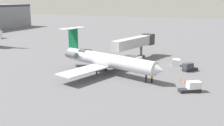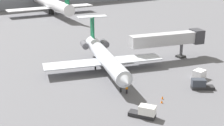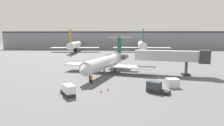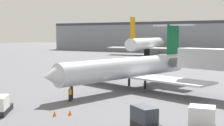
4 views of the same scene
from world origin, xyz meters
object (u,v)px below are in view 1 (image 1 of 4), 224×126
Objects in this scene: regional_jet at (105,60)px; baggage_tug_lead at (189,67)px; jet_bridge at (136,42)px; traffic_cone_mid at (184,81)px; cargo_container_uld at (176,63)px; baggage_tug_trailing at (192,87)px; traffic_cone_near at (180,79)px; ground_crew_marshaller at (152,78)px.

baggage_tug_lead is at bearing -61.34° from regional_jet.
traffic_cone_mid is (-17.19, -15.92, -4.49)m from jet_bridge.
baggage_tug_trailing is at bearing -162.18° from cargo_container_uld.
traffic_cone_mid is (-9.51, -0.37, -0.56)m from baggage_tug_lead.
traffic_cone_near is (1.03, -16.66, -2.90)m from regional_jet.
baggage_tug_trailing is 7.46× the size of traffic_cone_mid.
cargo_container_uld is at bearing 16.43° from traffic_cone_mid.
cargo_container_uld reaches higher than traffic_cone_near.
baggage_tug_lead reaches higher than traffic_cone_near.
cargo_container_uld is (3.84, 3.57, 0.00)m from baggage_tug_lead.
cargo_container_uld is at bearing -45.95° from regional_jet.
baggage_tug_trailing is (-22.41, -17.96, -3.93)m from jet_bridge.
jet_bridge is at bearing 63.72° from baggage_tug_lead.
baggage_tug_trailing is 1.65× the size of cargo_container_uld.
ground_crew_marshaller is 8.53m from baggage_tug_trailing.
regional_jet is 12.13m from ground_crew_marshaller.
traffic_cone_near is (3.70, -5.06, -0.58)m from ground_crew_marshaller.
regional_jet reaches higher than traffic_cone_mid.
baggage_tug_trailing reaches higher than ground_crew_marshaller.
cargo_container_uld is at bearing 42.88° from baggage_tug_lead.
regional_jet is 17.31m from jet_bridge.
baggage_tug_lead reaches higher than ground_crew_marshaller.
jet_bridge is 22.39m from traffic_cone_near.
regional_jet is 20.55m from baggage_tug_trailing.
ground_crew_marshaller is at bearing 126.21° from traffic_cone_near.
baggage_tug_lead is at bearing 2.24° from traffic_cone_mid.
traffic_cone_mid is at bearing -137.19° from jet_bridge.
regional_jet is 6.89× the size of baggage_tug_lead.
baggage_tug_trailing is 7.03m from traffic_cone_near.
baggage_tug_lead is 1.64× the size of cargo_container_uld.
traffic_cone_mid is at bearing -163.57° from cargo_container_uld.
jet_bridge is at bearing 42.81° from traffic_cone_mid.
cargo_container_uld is (13.31, -13.76, -2.34)m from regional_jet.
ground_crew_marshaller is 6.66m from traffic_cone_mid.
traffic_cone_near is at bearing -86.46° from regional_jet.
traffic_cone_near is at bearing -166.71° from cargo_container_uld.
traffic_cone_near is at bearing 175.48° from baggage_tug_lead.
regional_jet is 51.20× the size of traffic_cone_near.
regional_jet is 51.20× the size of traffic_cone_mid.
ground_crew_marshaller is at bearing 72.31° from baggage_tug_trailing.
jet_bridge reaches higher than traffic_cone_mid.
baggage_tug_trailing is at bearing -107.69° from ground_crew_marshaller.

